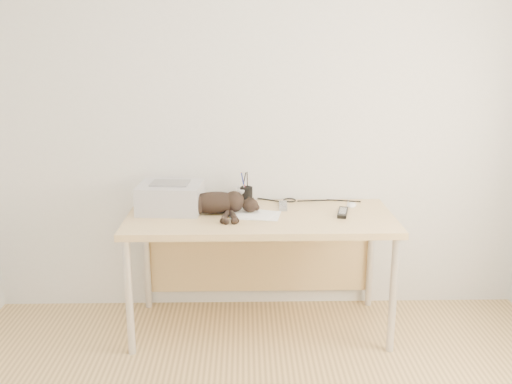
{
  "coord_description": "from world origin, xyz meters",
  "views": [
    {
      "loc": [
        -0.09,
        -1.88,
        1.75
      ],
      "look_at": [
        -0.03,
        1.34,
        0.9
      ],
      "focal_mm": 40.0,
      "sensor_mm": 36.0,
      "label": 1
    }
  ],
  "objects_px": {
    "printer": "(171,197)",
    "cat": "(212,204)",
    "desk": "(260,232)",
    "mug": "(243,195)",
    "mouse": "(352,203)",
    "pen_cup": "(246,195)"
  },
  "relations": [
    {
      "from": "printer",
      "to": "cat",
      "type": "height_order",
      "value": "printer"
    },
    {
      "from": "printer",
      "to": "mouse",
      "type": "height_order",
      "value": "printer"
    },
    {
      "from": "printer",
      "to": "mug",
      "type": "distance_m",
      "value": 0.48
    },
    {
      "from": "printer",
      "to": "mug",
      "type": "relative_size",
      "value": 3.65
    },
    {
      "from": "mug",
      "to": "desk",
      "type": "bearing_deg",
      "value": -60.73
    },
    {
      "from": "desk",
      "to": "mug",
      "type": "xyz_separation_m",
      "value": [
        -0.1,
        0.18,
        0.18
      ]
    },
    {
      "from": "mug",
      "to": "mouse",
      "type": "relative_size",
      "value": 1.06
    },
    {
      "from": "cat",
      "to": "desk",
      "type": "bearing_deg",
      "value": 6.51
    },
    {
      "from": "cat",
      "to": "mug",
      "type": "bearing_deg",
      "value": 47.57
    },
    {
      "from": "desk",
      "to": "pen_cup",
      "type": "bearing_deg",
      "value": 116.45
    },
    {
      "from": "cat",
      "to": "mouse",
      "type": "xyz_separation_m",
      "value": [
        0.87,
        0.16,
        -0.05
      ]
    },
    {
      "from": "pen_cup",
      "to": "mouse",
      "type": "bearing_deg",
      "value": -5.55
    },
    {
      "from": "printer",
      "to": "pen_cup",
      "type": "relative_size",
      "value": 1.95
    },
    {
      "from": "desk",
      "to": "mug",
      "type": "distance_m",
      "value": 0.28
    },
    {
      "from": "printer",
      "to": "cat",
      "type": "bearing_deg",
      "value": -16.2
    },
    {
      "from": "printer",
      "to": "desk",
      "type": "bearing_deg",
      "value": -2.28
    },
    {
      "from": "desk",
      "to": "mouse",
      "type": "xyz_separation_m",
      "value": [
        0.58,
        0.1,
        0.15
      ]
    },
    {
      "from": "desk",
      "to": "mug",
      "type": "relative_size",
      "value": 14.59
    },
    {
      "from": "cat",
      "to": "mug",
      "type": "relative_size",
      "value": 5.78
    },
    {
      "from": "cat",
      "to": "pen_cup",
      "type": "distance_m",
      "value": 0.3
    },
    {
      "from": "printer",
      "to": "mug",
      "type": "bearing_deg",
      "value": 19.8
    },
    {
      "from": "pen_cup",
      "to": "mouse",
      "type": "xyz_separation_m",
      "value": [
        0.67,
        -0.06,
        -0.04
      ]
    }
  ]
}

